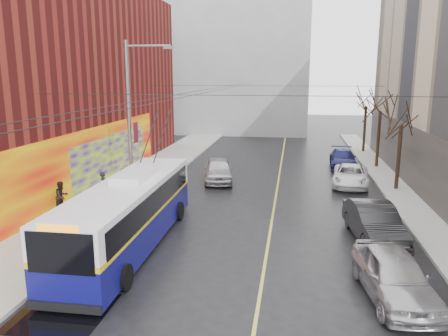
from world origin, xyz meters
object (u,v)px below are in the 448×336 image
object	(u,v)px
tree_mid	(381,101)
trolleybus	(129,213)
streetlight_pole	(132,120)
parked_car_a	(394,275)
following_car	(218,170)
tree_near	(402,112)
pedestrian_b	(62,197)
pedestrian_a	(104,186)
parked_car_d	(343,159)
parked_car_b	(374,222)
parked_car_c	(350,176)
tree_far	(367,98)

from	to	relation	value
tree_mid	trolleybus	distance (m)	23.10
streetlight_pole	tree_mid	distance (m)	19.96
parked_car_a	following_car	world-z (taller)	parked_car_a
tree_near	trolleybus	distance (m)	17.94
tree_near	pedestrian_b	bearing A→B (deg)	-157.09
tree_near	following_car	xyz separation A→B (m)	(-11.61, 0.73, -4.18)
pedestrian_a	following_car	bearing A→B (deg)	-56.75
tree_mid	pedestrian_b	world-z (taller)	tree_mid
tree_near	pedestrian_a	size ratio (longest dim) A/B	3.74
tree_near	pedestrian_a	xyz separation A→B (m)	(-17.17, -5.55, -3.97)
tree_near	following_car	size ratio (longest dim) A/B	1.37
pedestrian_a	streetlight_pole	bearing A→B (deg)	-117.83
streetlight_pole	pedestrian_b	size ratio (longest dim) A/B	5.47
parked_car_d	following_car	world-z (taller)	following_car
streetlight_pole	parked_car_a	distance (m)	15.13
pedestrian_a	pedestrian_b	distance (m)	2.63
tree_mid	parked_car_b	size ratio (longest dim) A/B	1.35
parked_car_d	pedestrian_b	bearing A→B (deg)	-134.88
streetlight_pole	tree_mid	xyz separation A→B (m)	(15.14, 13.00, 0.41)
parked_car_c	pedestrian_a	bearing A→B (deg)	-148.77
following_car	parked_car_b	bearing A→B (deg)	-57.84
streetlight_pole	tree_far	bearing A→B (deg)	52.88
tree_far	parked_car_d	xyz separation A→B (m)	(-2.62, -7.11, -4.44)
streetlight_pole	pedestrian_a	distance (m)	4.37
tree_far	tree_mid	bearing A→B (deg)	-90.00
trolleybus	parked_car_b	distance (m)	10.78
trolleybus	pedestrian_a	xyz separation A→B (m)	(-3.82, 5.93, -0.51)
tree_far	following_car	bearing A→B (deg)	-131.20
pedestrian_a	tree_far	bearing A→B (deg)	-56.56
tree_near	pedestrian_b	world-z (taller)	tree_near
trolleybus	parked_car_c	xyz separation A→B (m)	(10.62, 12.43, -0.84)
pedestrian_a	pedestrian_b	bearing A→B (deg)	134.27
parked_car_a	streetlight_pole	bearing A→B (deg)	137.72
tree_far	parked_car_c	bearing A→B (deg)	-101.79
parked_car_d	parked_car_c	bearing A→B (deg)	-88.73
parked_car_b	pedestrian_b	distance (m)	15.66
tree_mid	tree_far	xyz separation A→B (m)	(0.00, 7.00, -0.11)
tree_mid	tree_far	world-z (taller)	tree_mid
parked_car_d	pedestrian_a	distance (m)	19.14
parked_car_a	pedestrian_a	size ratio (longest dim) A/B	2.76
trolleybus	parked_car_c	bearing A→B (deg)	48.86
tree_far	parked_car_c	distance (m)	14.06
trolleybus	pedestrian_a	size ratio (longest dim) A/B	6.77
tree_near	streetlight_pole	bearing A→B (deg)	-158.38
tree_far	pedestrian_a	size ratio (longest dim) A/B	3.84
tree_near	tree_far	bearing A→B (deg)	90.00
streetlight_pole	parked_car_d	size ratio (longest dim) A/B	1.86
tree_far	parked_car_a	world-z (taller)	tree_far
trolleybus	following_car	bearing A→B (deg)	81.31
tree_far	pedestrian_b	world-z (taller)	tree_far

